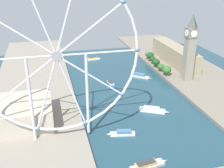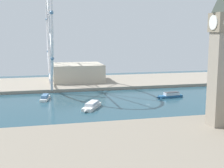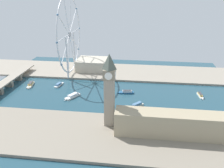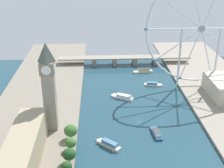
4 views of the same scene
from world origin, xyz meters
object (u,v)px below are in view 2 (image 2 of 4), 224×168
object	(u,v)px
ferris_wheel	(49,17)
tour_boat_0	(170,95)
riverside_hall	(77,72)
tour_boat_3	(92,106)
tour_boat_1	(45,98)
tour_boat_5	(214,105)
clock_tower	(222,53)

from	to	relation	value
ferris_wheel	tour_boat_0	bearing A→B (deg)	-123.06
riverside_hall	tour_boat_3	xyz separation A→B (m)	(-120.12, 4.28, -10.60)
tour_boat_3	riverside_hall	bearing A→B (deg)	-153.51
tour_boat_1	tour_boat_5	world-z (taller)	tour_boat_5
clock_tower	tour_boat_1	size ratio (longest dim) A/B	3.23
clock_tower	riverside_hall	distance (m)	201.46
tour_boat_3	tour_boat_5	bearing A→B (deg)	106.43
tour_boat_5	tour_boat_3	bearing A→B (deg)	-60.63
riverside_hall	tour_boat_3	bearing A→B (deg)	177.96
ferris_wheel	riverside_hall	bearing A→B (deg)	-45.71
riverside_hall	tour_boat_1	size ratio (longest dim) A/B	2.18
riverside_hall	tour_boat_1	distance (m)	88.93
tour_boat_3	tour_boat_1	bearing A→B (deg)	-111.84
riverside_hall	tour_boat_0	bearing A→B (deg)	-143.69
clock_tower	tour_boat_3	size ratio (longest dim) A/B	2.85
ferris_wheel	tour_boat_3	bearing A→B (deg)	-163.65
ferris_wheel	tour_boat_0	world-z (taller)	ferris_wheel
clock_tower	ferris_wheel	distance (m)	185.14
tour_boat_1	tour_boat_3	distance (m)	52.27
tour_boat_3	tour_boat_5	size ratio (longest dim) A/B	1.23
riverside_hall	tour_boat_5	size ratio (longest dim) A/B	2.38
ferris_wheel	tour_boat_3	xyz separation A→B (m)	(-90.15, -26.45, -69.39)
tour_boat_3	tour_boat_5	distance (m)	92.76
riverside_hall	tour_boat_5	world-z (taller)	riverside_hall
riverside_hall	ferris_wheel	bearing A→B (deg)	134.29
tour_boat_1	tour_boat_3	size ratio (longest dim) A/B	0.88
ferris_wheel	tour_boat_5	size ratio (longest dim) A/B	5.79
tour_boat_0	tour_boat_3	xyz separation A→B (m)	(-24.30, 74.69, 0.04)
clock_tower	riverside_hall	bearing A→B (deg)	17.15
clock_tower	tour_boat_1	distance (m)	152.52
clock_tower	ferris_wheel	size ratio (longest dim) A/B	0.61
riverside_hall	clock_tower	bearing A→B (deg)	-162.85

